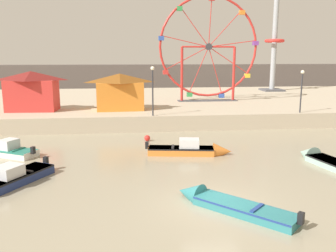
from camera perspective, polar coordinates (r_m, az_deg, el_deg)
ground_plane at (r=15.81m, az=7.40°, el=-12.26°), size 240.00×240.00×0.00m
quay_promenade at (r=42.27m, az=-1.56°, el=3.60°), size 110.00×25.63×1.31m
distant_town_skyline at (r=70.10m, az=-3.58°, el=7.90°), size 140.00×3.00×4.40m
motorboat_navy_blue at (r=19.05m, az=-24.71°, el=-8.06°), size 3.63×4.98×1.42m
motorboat_seafoam at (r=22.81m, az=23.89°, el=-5.16°), size 2.37×5.90×1.18m
motorboat_orange_hull at (r=23.06m, az=4.11°, el=-3.75°), size 5.52×1.94×1.33m
motorboat_teal_painted at (r=15.56m, az=8.59°, el=-11.88°), size 4.59×4.66×1.09m
motorboat_white_red_stripe at (r=25.14m, az=-24.32°, el=-3.51°), size 3.90×2.94×1.46m
ferris_wheel_red_frame at (r=39.32m, az=6.44°, el=12.05°), size 10.75×1.20×11.08m
drop_tower_steel_tower at (r=52.31m, az=16.45°, el=11.75°), size 2.80×2.80×13.28m
carnival_booth_orange_canopy at (r=33.06m, az=-7.61°, el=5.50°), size 4.68×2.90×3.30m
carnival_booth_red_striped at (r=34.48m, az=-20.75°, el=5.31°), size 4.83×2.96×3.53m
promenade_lamp_near at (r=33.19m, az=20.42°, el=6.14°), size 0.32×0.32×3.66m
promenade_lamp_far at (r=29.52m, az=-2.45°, el=6.69°), size 0.32×0.32×4.04m
mooring_buoy_orange at (r=26.62m, az=-3.31°, el=-1.93°), size 0.44×0.44×0.44m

